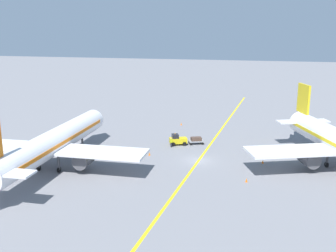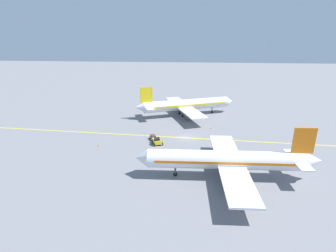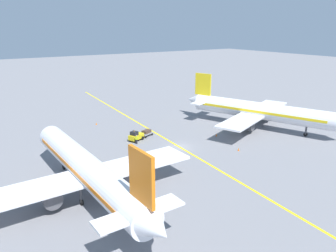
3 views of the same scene
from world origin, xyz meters
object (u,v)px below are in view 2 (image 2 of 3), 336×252
at_px(ground_crew_worker, 163,142).
at_px(traffic_cone_by_wingtip, 183,149).
at_px(traffic_cone_mid_apron, 183,125).
at_px(baggage_tug_white, 156,141).
at_px(baggage_cart_trailing, 153,137).
at_px(airplane_at_gate, 186,105).
at_px(traffic_cone_far_edge, 99,145).
at_px(traffic_cone_near_nose, 211,128).
at_px(airplane_adjacent_stand, 228,160).

height_order(ground_crew_worker, traffic_cone_by_wingtip, ground_crew_worker).
distance_m(traffic_cone_mid_apron, traffic_cone_by_wingtip, 17.77).
distance_m(baggage_tug_white, baggage_cart_trailing, 3.30).
distance_m(airplane_at_gate, ground_crew_worker, 27.20).
bearing_deg(traffic_cone_mid_apron, airplane_at_gate, 178.28).
relative_size(traffic_cone_by_wingtip, traffic_cone_far_edge, 1.00).
height_order(baggage_tug_white, traffic_cone_mid_apron, baggage_tug_white).
xyz_separation_m(airplane_at_gate, traffic_cone_near_nose, (13.19, 7.85, -3.43)).
height_order(ground_crew_worker, traffic_cone_near_nose, ground_crew_worker).
relative_size(baggage_cart_trailing, traffic_cone_near_nose, 5.34).
relative_size(baggage_cart_trailing, ground_crew_worker, 1.75).
distance_m(airplane_adjacent_stand, ground_crew_worker, 20.27).
bearing_deg(ground_crew_worker, traffic_cone_near_nose, 136.01).
distance_m(ground_crew_worker, traffic_cone_near_nose, 18.61).
bearing_deg(traffic_cone_by_wingtip, traffic_cone_near_nose, 153.85).
bearing_deg(traffic_cone_by_wingtip, airplane_at_gate, -179.77).
bearing_deg(traffic_cone_far_edge, baggage_tug_white, 99.67).
bearing_deg(ground_crew_worker, traffic_cone_by_wingtip, 65.41).
height_order(airplane_adjacent_stand, traffic_cone_near_nose, airplane_adjacent_stand).
height_order(baggage_cart_trailing, traffic_cone_by_wingtip, baggage_cart_trailing).
distance_m(airplane_at_gate, traffic_cone_mid_apron, 11.71).
distance_m(baggage_tug_white, traffic_cone_mid_apron, 15.99).
relative_size(airplane_at_gate, baggage_tug_white, 10.20).
xyz_separation_m(traffic_cone_mid_apron, traffic_cone_by_wingtip, (17.76, 0.45, 0.00)).
xyz_separation_m(airplane_at_gate, ground_crew_worker, (26.57, -5.07, -2.80)).
bearing_deg(traffic_cone_far_edge, traffic_cone_near_nose, 117.54).
bearing_deg(traffic_cone_near_nose, ground_crew_worker, -43.99).
bearing_deg(traffic_cone_mid_apron, traffic_cone_by_wingtip, 1.46).
distance_m(baggage_cart_trailing, traffic_cone_mid_apron, 13.92).
xyz_separation_m(airplane_adjacent_stand, baggage_cart_trailing, (-18.08, -17.06, -2.95)).
height_order(traffic_cone_mid_apron, traffic_cone_by_wingtip, same).
relative_size(airplane_at_gate, ground_crew_worker, 20.32).
relative_size(traffic_cone_near_nose, traffic_cone_mid_apron, 1.00).
bearing_deg(baggage_cart_trailing, ground_crew_worker, 37.92).
height_order(baggage_tug_white, ground_crew_worker, baggage_tug_white).
bearing_deg(traffic_cone_mid_apron, airplane_adjacent_stand, 17.52).
distance_m(ground_crew_worker, traffic_cone_by_wingtip, 5.74).
relative_size(ground_crew_worker, traffic_cone_near_nose, 3.05).
xyz_separation_m(baggage_cart_trailing, ground_crew_worker, (3.79, 2.95, 0.15)).
distance_m(baggage_tug_white, ground_crew_worker, 1.84).
distance_m(baggage_tug_white, traffic_cone_near_nose, 19.31).
relative_size(airplane_at_gate, baggage_cart_trailing, 11.61).
bearing_deg(traffic_cone_far_edge, airplane_at_gate, 143.33).
bearing_deg(airplane_adjacent_stand, traffic_cone_by_wingtip, -143.18).
height_order(airplane_adjacent_stand, ground_crew_worker, airplane_adjacent_stand).
bearing_deg(airplane_at_gate, traffic_cone_far_edge, -36.67).
bearing_deg(traffic_cone_near_nose, airplane_adjacent_stand, 2.45).
bearing_deg(airplane_adjacent_stand, traffic_cone_near_nose, -177.55).
bearing_deg(traffic_cone_near_nose, baggage_tug_white, -49.13).
bearing_deg(baggage_tug_white, traffic_cone_near_nose, 130.87).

